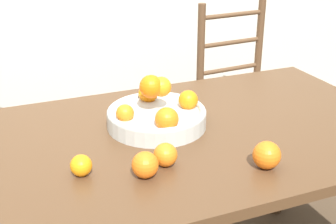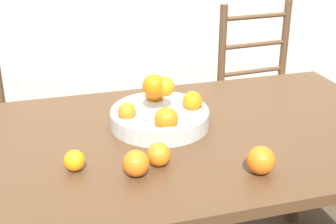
# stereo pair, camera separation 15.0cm
# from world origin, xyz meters

# --- Properties ---
(dining_table) EXTENTS (1.82, 0.91, 0.75)m
(dining_table) POSITION_xyz_m (0.00, 0.00, 0.66)
(dining_table) COLOR #4C331E
(dining_table) RESTS_ON ground_plane
(fruit_bowl) EXTENTS (0.34, 0.34, 0.19)m
(fruit_bowl) POSITION_xyz_m (0.07, 0.08, 0.80)
(fruit_bowl) COLOR #B2B7B2
(fruit_bowl) RESTS_ON dining_table
(orange_loose_0) EXTENTS (0.06, 0.06, 0.06)m
(orange_loose_0) POSITION_xyz_m (-0.25, -0.14, 0.78)
(orange_loose_0) COLOR orange
(orange_loose_0) RESTS_ON dining_table
(orange_loose_1) EXTENTS (0.07, 0.07, 0.07)m
(orange_loose_1) POSITION_xyz_m (-0.01, -0.18, 0.79)
(orange_loose_1) COLOR orange
(orange_loose_1) RESTS_ON dining_table
(orange_loose_2) EXTENTS (0.08, 0.08, 0.08)m
(orange_loose_2) POSITION_xyz_m (-0.09, -0.22, 0.79)
(orange_loose_2) COLOR orange
(orange_loose_2) RESTS_ON dining_table
(orange_loose_3) EXTENTS (0.08, 0.08, 0.08)m
(orange_loose_3) POSITION_xyz_m (0.26, -0.30, 0.79)
(orange_loose_3) COLOR orange
(orange_loose_3) RESTS_ON dining_table
(chair_right) EXTENTS (0.45, 0.43, 1.00)m
(chair_right) POSITION_xyz_m (0.81, 0.73, 0.48)
(chair_right) COLOR #513823
(chair_right) RESTS_ON ground_plane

